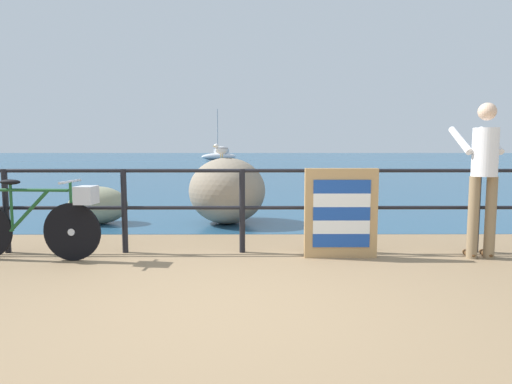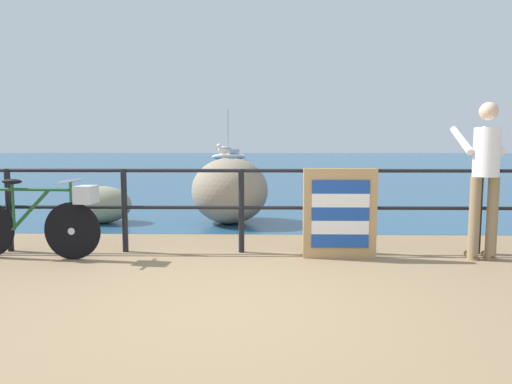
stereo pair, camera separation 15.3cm
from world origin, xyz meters
name	(u,v)px [view 1 (the left image)]	position (x,y,z in m)	size (l,w,h in m)	color
ground_plane	(251,172)	(0.00, 20.00, -0.05)	(120.00, 120.00, 0.10)	#846B4C
sea_surface	(252,158)	(0.00, 47.97, 0.00)	(120.00, 90.00, 0.01)	navy
promenade_railing	(242,200)	(0.00, 1.85, 0.64)	(8.65, 0.07, 1.02)	black
bicycle	(40,220)	(-2.28, 1.49, 0.46)	(1.70, 0.48, 0.92)	black
person_at_railing	(483,173)	(2.77, 1.57, 0.99)	(0.44, 0.64, 1.78)	#8C7251
folded_deckchair_stack	(341,213)	(1.15, 1.60, 0.52)	(0.84, 0.10, 1.04)	tan
breakwater_boulder_main	(227,191)	(-0.31, 3.95, 0.55)	(1.28, 1.41, 1.11)	gray
breakwater_boulder_left	(98,205)	(-2.46, 3.91, 0.31)	(0.98, 0.69, 0.63)	gray
seagull	(221,149)	(-0.40, 3.97, 1.25)	(0.28, 0.29, 0.23)	gold
sailboat	(219,156)	(-3.19, 40.02, 0.42)	(3.91, 4.14, 4.90)	white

